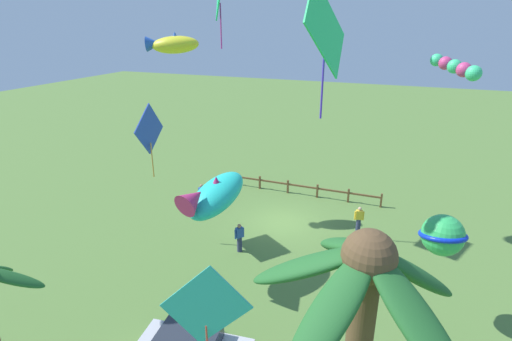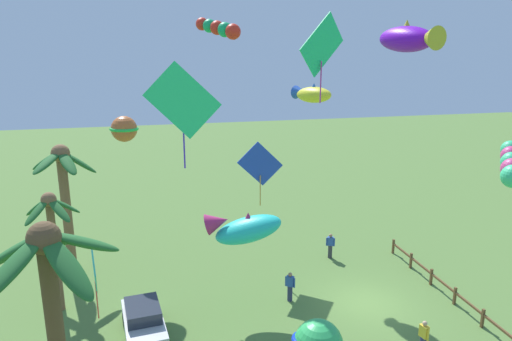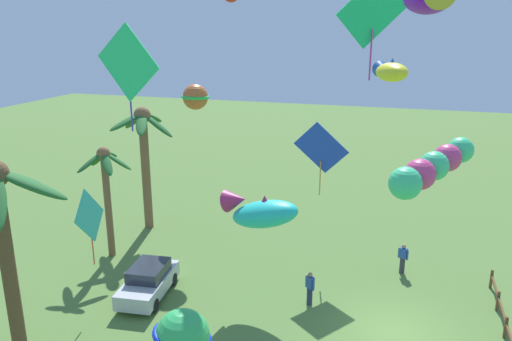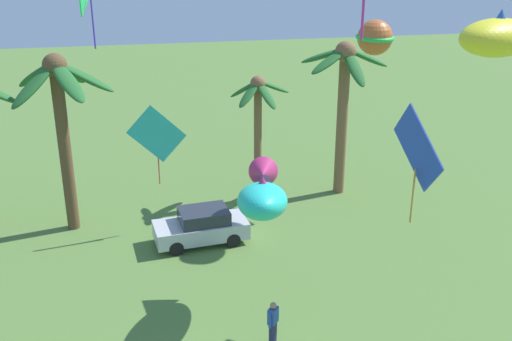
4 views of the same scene
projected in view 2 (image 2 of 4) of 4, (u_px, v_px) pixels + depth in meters
ground_plane at (367, 303)px, 24.25m from camera, size 120.00×120.00×0.00m
palm_tree_0 at (63, 181)px, 26.20m from camera, size 4.21×3.80×7.62m
palm_tree_2 at (50, 283)px, 14.39m from camera, size 4.35×4.53×7.82m
palm_tree_3 at (52, 226)px, 22.57m from camera, size 2.96×2.77×6.16m
rail_fence at (443, 284)px, 24.99m from camera, size 10.59×0.12×0.95m
parked_car_0 at (144, 321)px, 21.34m from camera, size 4.06×2.12×1.51m
spectator_0 at (290, 286)px, 24.30m from camera, size 0.42×0.45×1.59m
spectator_1 at (423, 337)px, 20.05m from camera, size 0.54×0.31×1.59m
spectator_2 at (330, 246)px, 29.25m from camera, size 0.36×0.51×1.59m
kite_diamond_0 at (94, 268)px, 18.55m from camera, size 2.53×0.43×3.56m
kite_ball_1 at (124, 129)px, 26.25m from camera, size 2.21×2.21×1.45m
kite_fish_2 at (409, 39)px, 19.20m from camera, size 3.40×1.93×1.33m
kite_fish_3 at (312, 94)px, 27.09m from camera, size 2.98×2.20×1.18m
kite_diamond_4 at (260, 165)px, 27.13m from camera, size 0.59×2.80×3.91m
kite_fish_5 at (244, 228)px, 23.04m from camera, size 2.39×4.12×2.07m
kite_diamond_6 at (182, 102)px, 15.78m from camera, size 0.70×2.60×3.64m
kite_tube_7 at (219, 28)px, 19.49m from camera, size 1.96×1.67×0.93m
kite_tube_8 at (512, 164)px, 14.46m from camera, size 2.15×1.77×1.06m
kite_diamond_9 at (322, 46)px, 23.18m from camera, size 1.55×2.83×4.42m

